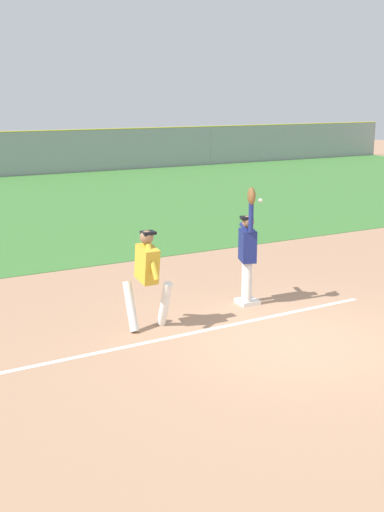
% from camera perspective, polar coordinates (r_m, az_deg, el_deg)
% --- Properties ---
extents(ground_plane, '(74.29, 74.29, 0.00)m').
position_cam_1_polar(ground_plane, '(10.51, 8.95, -7.62)').
color(ground_plane, tan).
extents(outfield_grass, '(51.17, 18.19, 0.01)m').
position_cam_1_polar(outfield_grass, '(23.86, -13.89, 4.44)').
color(outfield_grass, '#3D7533').
rests_on(outfield_grass, ground_plane).
extents(chalk_foul_line, '(12.00, 0.28, 0.01)m').
position_cam_1_polar(chalk_foul_line, '(9.88, -11.81, -9.19)').
color(chalk_foul_line, white).
rests_on(chalk_foul_line, ground_plane).
extents(first_base, '(0.40, 0.40, 0.08)m').
position_cam_1_polar(first_base, '(12.26, 4.99, -4.09)').
color(first_base, white).
rests_on(first_base, ground_plane).
extents(fielder, '(0.43, 0.87, 2.28)m').
position_cam_1_polar(fielder, '(11.93, 5.03, 0.79)').
color(fielder, silver).
rests_on(fielder, ground_plane).
extents(runner, '(0.71, 0.84, 1.72)m').
position_cam_1_polar(runner, '(10.66, -4.04, -1.51)').
color(runner, white).
rests_on(runner, ground_plane).
extents(baseball, '(0.07, 0.07, 0.07)m').
position_cam_1_polar(baseball, '(11.79, 6.17, 4.99)').
color(baseball, white).
extents(parked_car_tan, '(4.41, 2.15, 1.25)m').
position_cam_1_polar(parked_car_tan, '(36.68, -13.46, 8.81)').
color(parked_car_tan, tan).
rests_on(parked_car_tan, ground_plane).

